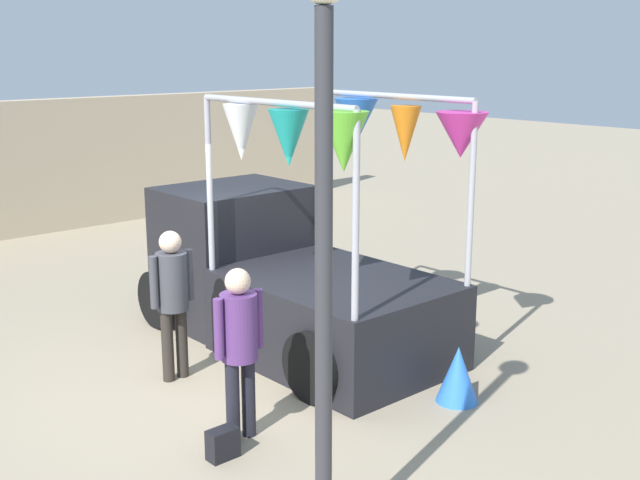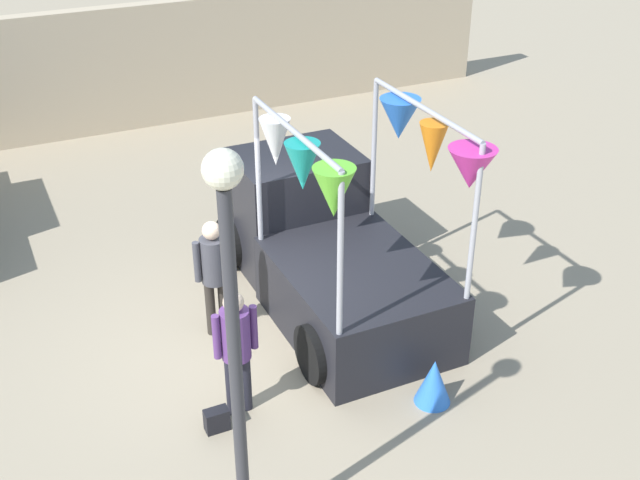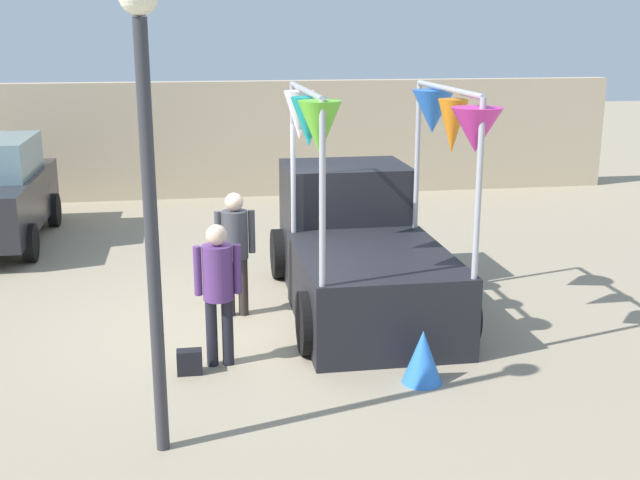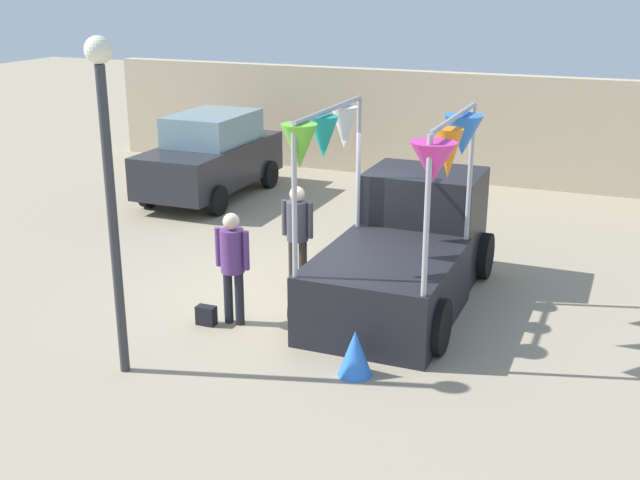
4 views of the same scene
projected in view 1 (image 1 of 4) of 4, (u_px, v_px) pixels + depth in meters
The scene contains 7 objects.
ground_plane at pixel (217, 379), 8.87m from camera, with size 60.00×60.00×0.00m, color gray.
vendor_truck at pixel (281, 269), 9.97m from camera, with size 2.33×4.07×3.06m.
person_customer at pixel (239, 338), 7.30m from camera, with size 0.53×0.34×1.65m.
person_vendor at pixel (172, 291), 8.66m from camera, with size 0.53×0.34×1.68m.
handbag at pixel (223, 444), 7.13m from camera, with size 0.28×0.16×0.28m, color black.
street_lamp at pixel (324, 188), 5.19m from camera, with size 0.32×0.32×4.15m.
folded_kite_bundle_azure at pixel (458, 374), 8.25m from camera, with size 0.44×0.44×0.60m, color blue.
Camera 1 is at (-4.64, -6.93, 3.58)m, focal length 45.00 mm.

